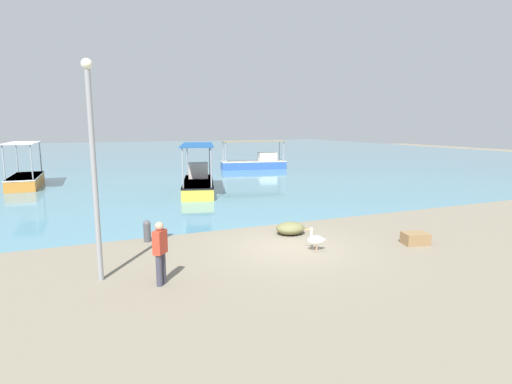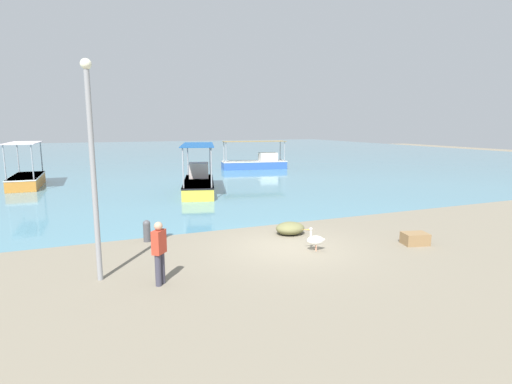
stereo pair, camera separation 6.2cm
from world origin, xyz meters
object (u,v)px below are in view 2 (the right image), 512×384
at_px(lamp_post, 92,160).
at_px(fisherman_standing, 159,251).
at_px(fishing_boat_center, 256,162).
at_px(fishing_boat_far_left, 26,178).
at_px(net_pile, 290,228).
at_px(pelican, 315,240).
at_px(cargo_crate, 415,239).
at_px(fishing_boat_near_left, 199,182).
at_px(mooring_bollard, 147,230).

relative_size(lamp_post, fisherman_standing, 3.41).
xyz_separation_m(fishing_boat_center, fisherman_standing, (-13.00, -25.10, 0.27)).
height_order(fishing_boat_far_left, fisherman_standing, fishing_boat_far_left).
xyz_separation_m(fishing_boat_center, net_pile, (-7.62, -22.02, -0.40)).
distance_m(lamp_post, fisherman_standing, 2.91).
distance_m(pelican, cargo_crate, 3.70).
distance_m(fishing_boat_center, pelican, 25.38).
bearing_deg(fishing_boat_center, fishing_boat_near_left, -127.28).
distance_m(fishing_boat_far_left, fisherman_standing, 21.26).
xyz_separation_m(fishing_boat_near_left, cargo_crate, (4.25, -13.80, -0.44)).
relative_size(fishing_boat_center, cargo_crate, 7.48).
bearing_deg(mooring_bollard, lamp_post, -117.04).
distance_m(fishing_boat_far_left, pelican, 22.39).
distance_m(fishing_boat_near_left, fisherman_standing, 14.78).
bearing_deg(fishing_boat_far_left, cargo_crate, -54.32).
relative_size(mooring_bollard, cargo_crate, 0.93).
bearing_deg(mooring_bollard, pelican, -32.69).
height_order(mooring_bollard, fisherman_standing, fisherman_standing).
distance_m(pelican, net_pile, 2.15).
bearing_deg(cargo_crate, net_pile, 140.74).
bearing_deg(net_pile, mooring_bollard, 168.11).
bearing_deg(mooring_bollard, fisherman_standing, -92.54).
height_order(fishing_boat_near_left, fishing_boat_center, fishing_boat_near_left).
height_order(pelican, fisherman_standing, fisherman_standing).
xyz_separation_m(fishing_boat_center, lamp_post, (-14.46, -24.15, 2.61)).
xyz_separation_m(fishing_boat_far_left, cargo_crate, (14.53, -20.24, -0.37)).
distance_m(fishing_boat_far_left, net_pile, 20.64).
bearing_deg(fisherman_standing, fishing_boat_far_left, 105.53).
height_order(pelican, lamp_post, lamp_post).
relative_size(mooring_bollard, fisherman_standing, 0.47).
height_order(fishing_boat_near_left, cargo_crate, fishing_boat_near_left).
xyz_separation_m(fishing_boat_center, mooring_bollard, (-12.82, -20.93, -0.21)).
distance_m(fishing_boat_near_left, pelican, 13.12).
bearing_deg(cargo_crate, pelican, 169.16).
bearing_deg(cargo_crate, fisherman_standing, -178.43).
xyz_separation_m(fishing_boat_near_left, pelican, (0.63, -13.11, -0.27)).
xyz_separation_m(net_pile, cargo_crate, (3.46, -2.83, -0.03)).
bearing_deg(fishing_boat_near_left, net_pile, -85.87).
bearing_deg(fishing_boat_near_left, lamp_post, -114.79).
xyz_separation_m(fisherman_standing, cargo_crate, (8.84, 0.24, -0.70)).
height_order(fishing_boat_near_left, lamp_post, lamp_post).
relative_size(fishing_boat_near_left, fishing_boat_center, 1.04).
distance_m(fisherman_standing, net_pile, 6.23).
relative_size(lamp_post, cargo_crate, 6.81).
distance_m(mooring_bollard, fisherman_standing, 4.20).
distance_m(fishing_boat_near_left, mooring_bollard, 10.82).
bearing_deg(pelican, fishing_boat_far_left, 119.16).
bearing_deg(cargo_crate, fishing_boat_center, 80.50).
distance_m(lamp_post, cargo_crate, 10.76).
bearing_deg(mooring_bollard, fishing_boat_center, 58.52).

